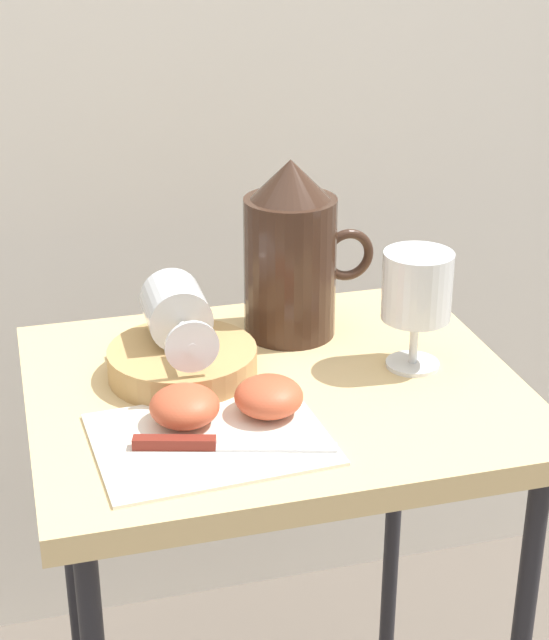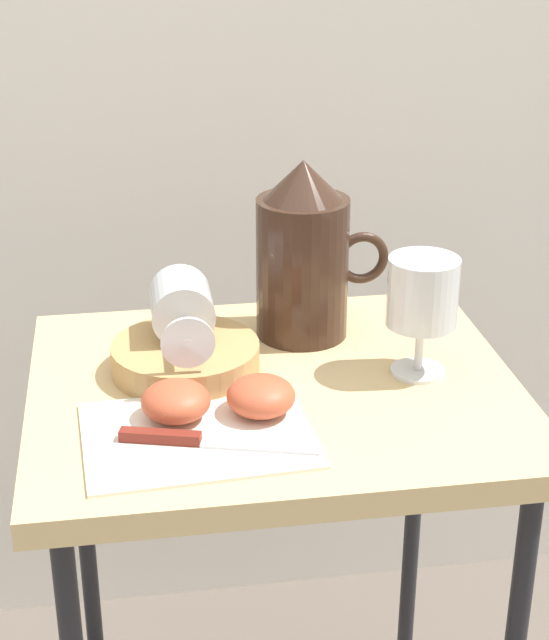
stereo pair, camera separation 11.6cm
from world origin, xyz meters
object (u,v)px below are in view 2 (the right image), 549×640
at_px(basket_tray, 186,358).
at_px(pitcher, 303,265).
at_px(wine_glass_tipped_near, 182,307).
at_px(apple_half_right, 261,396).
at_px(apple_half_left, 176,401).
at_px(knife, 189,440).
at_px(wine_glass_upright, 422,298).
at_px(table, 274,439).

distance_m(basket_tray, pitcher, 0.19).
xyz_separation_m(wine_glass_tipped_near, apple_half_right, (0.07, -0.14, -0.05)).
xyz_separation_m(pitcher, apple_half_left, (-0.17, -0.20, -0.07)).
bearing_deg(basket_tray, wine_glass_tipped_near, 91.61).
bearing_deg(knife, wine_glass_upright, 24.05).
distance_m(wine_glass_tipped_near, apple_half_left, 0.15).
bearing_deg(wine_glass_upright, pitcher, 131.06).
height_order(table, knife, knife).
relative_size(pitcher, apple_half_left, 3.03).
bearing_deg(table, apple_half_right, -109.81).
xyz_separation_m(apple_half_right, knife, (-0.08, -0.05, -0.02)).
bearing_deg(wine_glass_upright, wine_glass_tipped_near, 165.18).
relative_size(wine_glass_tipped_near, apple_half_right, 1.96).
height_order(table, pitcher, pitcher).
height_order(table, apple_half_right, apple_half_right).
height_order(wine_glass_tipped_near, knife, wine_glass_tipped_near).
relative_size(basket_tray, pitcher, 0.77).
bearing_deg(wine_glass_upright, knife, -155.95).
height_order(table, wine_glass_upright, wine_glass_upright).
bearing_deg(pitcher, wine_glass_tipped_near, -158.98).
bearing_deg(apple_half_right, knife, -147.46).
distance_m(table, wine_glass_upright, 0.24).
height_order(wine_glass_upright, knife, wine_glass_upright).
xyz_separation_m(wine_glass_upright, wine_glass_tipped_near, (-0.27, 0.07, -0.02)).
relative_size(table, apple_half_left, 9.63).
bearing_deg(apple_half_right, pitcher, 67.85).
xyz_separation_m(table, wine_glass_upright, (0.17, -0.00, 0.17)).
xyz_separation_m(basket_tray, pitcher, (0.15, 0.08, 0.07)).
height_order(pitcher, apple_half_right, pitcher).
xyz_separation_m(table, pitcher, (0.06, 0.13, 0.17)).
bearing_deg(apple_half_right, basket_tray, 120.98).
height_order(table, apple_half_left, apple_half_left).
bearing_deg(knife, wine_glass_tipped_near, 87.28).
bearing_deg(knife, apple_half_left, 99.83).
relative_size(basket_tray, apple_half_right, 2.33).
bearing_deg(basket_tray, apple_half_left, -99.42).
bearing_deg(apple_half_left, apple_half_right, -1.66).
relative_size(basket_tray, apple_half_left, 2.33).
xyz_separation_m(wine_glass_tipped_near, apple_half_left, (-0.02, -0.14, -0.05)).
relative_size(table, apple_half_right, 9.63).
bearing_deg(apple_half_left, basket_tray, 80.58).
bearing_deg(table, apple_half_left, -149.21).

